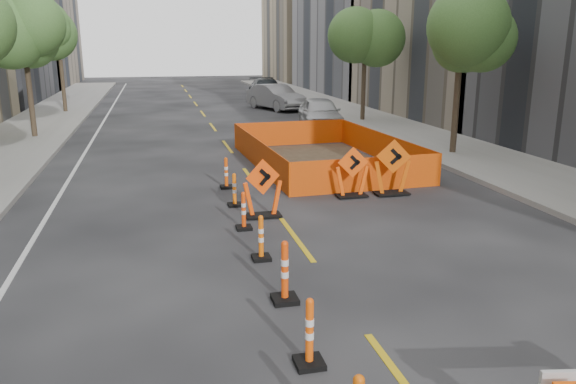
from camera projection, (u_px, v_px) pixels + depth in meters
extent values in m
plane|color=black|center=(356.00, 320.00, 9.00)|extent=(140.00, 140.00, 0.00)
cube|color=gray|center=(466.00, 153.00, 22.28)|extent=(4.00, 90.00, 0.15)
cube|color=tan|center=(323.00, 10.00, 65.84)|extent=(12.00, 14.00, 16.00)
cylinder|color=#382B1E|center=(31.00, 105.00, 25.52)|extent=(0.24, 0.24, 3.15)
sphere|color=#3D692D|center=(23.00, 37.00, 24.76)|extent=(2.80, 2.80, 2.80)
cylinder|color=#382B1E|center=(63.00, 88.00, 34.93)|extent=(0.24, 0.24, 3.15)
sphere|color=#3D692D|center=(58.00, 39.00, 34.16)|extent=(2.80, 2.80, 2.80)
cylinder|color=#382B1E|center=(455.00, 116.00, 21.76)|extent=(0.24, 0.24, 3.15)
sphere|color=#3D692D|center=(461.00, 36.00, 20.99)|extent=(2.80, 2.80, 2.80)
cylinder|color=#382B1E|center=(363.00, 94.00, 31.16)|extent=(0.24, 0.24, 3.15)
sphere|color=#3D692D|center=(365.00, 38.00, 30.40)|extent=(2.80, 2.80, 2.80)
imported|color=silver|center=(320.00, 113.00, 28.96)|extent=(2.46, 4.93, 1.61)
imported|color=gray|center=(276.00, 97.00, 37.30)|extent=(3.39, 5.30, 1.65)
imported|color=black|center=(266.00, 89.00, 43.63)|extent=(2.51, 5.73, 1.64)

